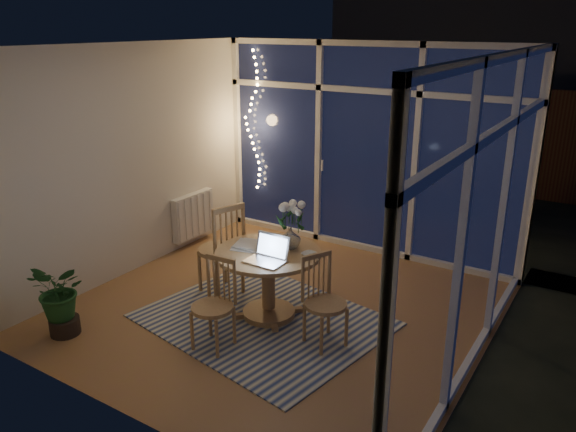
# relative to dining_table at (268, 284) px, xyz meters

# --- Properties ---
(floor) EXTENTS (4.00, 4.00, 0.00)m
(floor) POSITION_rel_dining_table_xyz_m (0.01, 0.18, -0.35)
(floor) COLOR olive
(floor) RESTS_ON ground
(ceiling) EXTENTS (4.00, 4.00, 0.00)m
(ceiling) POSITION_rel_dining_table_xyz_m (0.01, 0.18, 2.25)
(ceiling) COLOR white
(ceiling) RESTS_ON wall_back
(wall_back) EXTENTS (4.00, 0.04, 2.60)m
(wall_back) POSITION_rel_dining_table_xyz_m (0.01, 2.18, 0.95)
(wall_back) COLOR silver
(wall_back) RESTS_ON floor
(wall_front) EXTENTS (4.00, 0.04, 2.60)m
(wall_front) POSITION_rel_dining_table_xyz_m (0.01, -1.82, 0.95)
(wall_front) COLOR silver
(wall_front) RESTS_ON floor
(wall_left) EXTENTS (0.04, 4.00, 2.60)m
(wall_left) POSITION_rel_dining_table_xyz_m (-1.99, 0.18, 0.95)
(wall_left) COLOR silver
(wall_left) RESTS_ON floor
(wall_right) EXTENTS (0.04, 4.00, 2.60)m
(wall_right) POSITION_rel_dining_table_xyz_m (2.01, 0.18, 0.95)
(wall_right) COLOR silver
(wall_right) RESTS_ON floor
(window_wall_back) EXTENTS (4.00, 0.10, 2.60)m
(window_wall_back) POSITION_rel_dining_table_xyz_m (0.01, 2.14, 0.95)
(window_wall_back) COLOR white
(window_wall_back) RESTS_ON floor
(window_wall_right) EXTENTS (0.10, 4.00, 2.60)m
(window_wall_right) POSITION_rel_dining_table_xyz_m (1.97, 0.18, 0.95)
(window_wall_right) COLOR white
(window_wall_right) RESTS_ON floor
(radiator) EXTENTS (0.10, 0.70, 0.58)m
(radiator) POSITION_rel_dining_table_xyz_m (-1.93, 1.08, 0.05)
(radiator) COLOR silver
(radiator) RESTS_ON wall_left
(fairy_lights) EXTENTS (0.24, 0.10, 1.85)m
(fairy_lights) POSITION_rel_dining_table_xyz_m (-1.64, 2.06, 1.17)
(fairy_lights) COLOR #FFC066
(fairy_lights) RESTS_ON window_wall_back
(garden_patio) EXTENTS (12.00, 6.00, 0.10)m
(garden_patio) POSITION_rel_dining_table_xyz_m (0.51, 5.18, -0.41)
(garden_patio) COLOR black
(garden_patio) RESTS_ON ground
(garden_fence) EXTENTS (11.00, 0.08, 1.80)m
(garden_fence) POSITION_rel_dining_table_xyz_m (0.01, 5.68, 0.55)
(garden_fence) COLOR #3D1D16
(garden_fence) RESTS_ON ground
(neighbour_roof) EXTENTS (7.00, 3.00, 2.20)m
(neighbour_roof) POSITION_rel_dining_table_xyz_m (0.31, 8.68, 1.85)
(neighbour_roof) COLOR #373942
(neighbour_roof) RESTS_ON ground
(garden_shrubs) EXTENTS (0.90, 0.90, 0.90)m
(garden_shrubs) POSITION_rel_dining_table_xyz_m (-0.79, 3.58, 0.10)
(garden_shrubs) COLOR black
(garden_shrubs) RESTS_ON ground
(rug) EXTENTS (2.47, 2.11, 0.01)m
(rug) POSITION_rel_dining_table_xyz_m (-0.00, -0.10, -0.35)
(rug) COLOR beige
(rug) RESTS_ON floor
(dining_table) EXTENTS (1.19, 1.19, 0.70)m
(dining_table) POSITION_rel_dining_table_xyz_m (0.00, 0.00, 0.00)
(dining_table) COLOR olive
(dining_table) RESTS_ON floor
(chair_left) EXTENTS (0.62, 0.62, 1.06)m
(chair_left) POSITION_rel_dining_table_xyz_m (-0.73, 0.16, 0.18)
(chair_left) COLOR olive
(chair_left) RESTS_ON floor
(chair_right) EXTENTS (0.54, 0.54, 0.87)m
(chair_right) POSITION_rel_dining_table_xyz_m (0.73, -0.16, 0.08)
(chair_right) COLOR olive
(chair_right) RESTS_ON floor
(chair_front) EXTENTS (0.42, 0.42, 0.85)m
(chair_front) POSITION_rel_dining_table_xyz_m (-0.10, -0.74, 0.07)
(chair_front) COLOR olive
(chair_front) RESTS_ON floor
(laptop) EXTENTS (0.36, 0.30, 0.26)m
(laptop) POSITION_rel_dining_table_xyz_m (0.12, -0.23, 0.48)
(laptop) COLOR #BCBCC1
(laptop) RESTS_ON dining_table
(flower_vase) EXTENTS (0.23, 0.23, 0.21)m
(flower_vase) POSITION_rel_dining_table_xyz_m (0.14, 0.18, 0.46)
(flower_vase) COLOR white
(flower_vase) RESTS_ON dining_table
(bowl) EXTENTS (0.18, 0.18, 0.04)m
(bowl) POSITION_rel_dining_table_xyz_m (0.40, 0.11, 0.37)
(bowl) COLOR silver
(bowl) RESTS_ON dining_table
(newspapers) EXTENTS (0.39, 0.31, 0.02)m
(newspapers) POSITION_rel_dining_table_xyz_m (-0.17, 0.03, 0.36)
(newspapers) COLOR silver
(newspapers) RESTS_ON dining_table
(phone) EXTENTS (0.12, 0.07, 0.01)m
(phone) POSITION_rel_dining_table_xyz_m (-0.01, -0.08, 0.36)
(phone) COLOR black
(phone) RESTS_ON dining_table
(potted_plant) EXTENTS (0.60, 0.54, 0.76)m
(potted_plant) POSITION_rel_dining_table_xyz_m (-1.44, -1.31, 0.03)
(potted_plant) COLOR #1A4A20
(potted_plant) RESTS_ON floor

